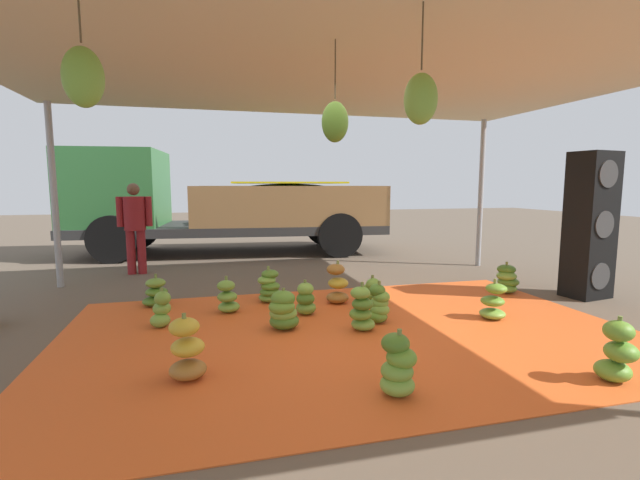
{
  "coord_description": "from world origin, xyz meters",
  "views": [
    {
      "loc": [
        -1.52,
        -4.46,
        1.62
      ],
      "look_at": [
        0.16,
        2.03,
        0.79
      ],
      "focal_mm": 24.86,
      "sensor_mm": 36.0,
      "label": 1
    }
  ],
  "objects": [
    {
      "name": "banana_bunch_1",
      "position": [
        1.82,
        0.06,
        0.21
      ],
      "size": [
        0.39,
        0.39,
        0.49
      ],
      "color": "#75A83D",
      "rests_on": "tarp_orange"
    },
    {
      "name": "banana_bunch_5",
      "position": [
        0.59,
        0.93,
        0.19
      ],
      "size": [
        0.32,
        0.31,
        0.43
      ],
      "color": "#518428",
      "rests_on": "tarp_orange"
    },
    {
      "name": "tarp_orange",
      "position": [
        0.0,
        0.0,
        0.01
      ],
      "size": [
        6.2,
        4.03,
        0.01
      ],
      "primitive_type": "cube",
      "color": "#E05B23",
      "rests_on": "ground"
    },
    {
      "name": "banana_bunch_11",
      "position": [
        -2.2,
        1.71,
        0.18
      ],
      "size": [
        0.4,
        0.4,
        0.43
      ],
      "color": "#477523",
      "rests_on": "tarp_orange"
    },
    {
      "name": "banana_bunch_9",
      "position": [
        -1.28,
        1.12,
        0.2
      ],
      "size": [
        0.35,
        0.36,
        0.47
      ],
      "color": "#75A83D",
      "rests_on": "tarp_orange"
    },
    {
      "name": "banana_bunch_10",
      "position": [
        -0.34,
        0.8,
        0.2
      ],
      "size": [
        0.34,
        0.34,
        0.45
      ],
      "color": "#6B9E38",
      "rests_on": "tarp_orange"
    },
    {
      "name": "banana_bunch_0",
      "position": [
        -0.71,
        0.31,
        0.22
      ],
      "size": [
        0.47,
        0.47,
        0.47
      ],
      "color": "#477523",
      "rests_on": "tarp_orange"
    },
    {
      "name": "banana_bunch_12",
      "position": [
        -0.12,
        -1.45,
        0.23
      ],
      "size": [
        0.38,
        0.38,
        0.51
      ],
      "color": "#75A83D",
      "rests_on": "tarp_orange"
    },
    {
      "name": "cargo_truck_main",
      "position": [
        -1.27,
        6.35,
        1.18
      ],
      "size": [
        7.3,
        3.02,
        2.4
      ],
      "color": "#2D2D2D",
      "rests_on": "ground"
    },
    {
      "name": "banana_bunch_14",
      "position": [
        0.43,
        0.28,
        0.22
      ],
      "size": [
        0.35,
        0.34,
        0.5
      ],
      "color": "#60932D",
      "rests_on": "tarp_orange"
    },
    {
      "name": "banana_bunch_2",
      "position": [
        -2.04,
        0.74,
        0.2
      ],
      "size": [
        0.32,
        0.34,
        0.46
      ],
      "color": "#75A83D",
      "rests_on": "tarp_orange"
    },
    {
      "name": "speaker_stack",
      "position": [
        3.81,
        0.68,
        1.04
      ],
      "size": [
        0.65,
        0.55,
        2.09
      ],
      "color": "black",
      "rests_on": "ground"
    },
    {
      "name": "worker_0",
      "position": [
        -2.76,
        4.12,
        0.96
      ],
      "size": [
        0.61,
        0.37,
        1.65
      ],
      "color": "maroon",
      "rests_on": "ground"
    },
    {
      "name": "banana_bunch_6",
      "position": [
        -0.7,
        1.51,
        0.22
      ],
      "size": [
        0.41,
        0.41,
        0.51
      ],
      "color": "#6B9E38",
      "rests_on": "tarp_orange"
    },
    {
      "name": "banana_bunch_13",
      "position": [
        2.84,
        1.16,
        0.2
      ],
      "size": [
        0.48,
        0.45,
        0.47
      ],
      "color": "#6B9E38",
      "rests_on": "tarp_orange"
    },
    {
      "name": "tent_canopy",
      "position": [
        -0.01,
        -0.11,
        2.86
      ],
      "size": [
        8.0,
        7.0,
        2.95
      ],
      "color": "#9EA0A5",
      "rests_on": "ground"
    },
    {
      "name": "banana_bunch_8",
      "position": [
        0.12,
        0.03,
        0.24
      ],
      "size": [
        0.36,
        0.35,
        0.55
      ],
      "color": "#75A83D",
      "rests_on": "tarp_orange"
    },
    {
      "name": "banana_bunch_7",
      "position": [
        0.2,
        1.24,
        0.26
      ],
      "size": [
        0.36,
        0.35,
        0.59
      ],
      "color": "#996628",
      "rests_on": "tarp_orange"
    },
    {
      "name": "banana_bunch_4",
      "position": [
        1.71,
        -1.7,
        0.25
      ],
      "size": [
        0.39,
        0.39,
        0.56
      ],
      "color": "#60932D",
      "rests_on": "tarp_orange"
    },
    {
      "name": "banana_bunch_3",
      "position": [
        -1.7,
        -0.74,
        0.24
      ],
      "size": [
        0.43,
        0.43,
        0.56
      ],
      "color": "#996628",
      "rests_on": "tarp_orange"
    },
    {
      "name": "ground_plane",
      "position": [
        0.0,
        3.0,
        0.0
      ],
      "size": [
        40.0,
        40.0,
        0.0
      ],
      "primitive_type": "plane",
      "color": "brown"
    }
  ]
}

